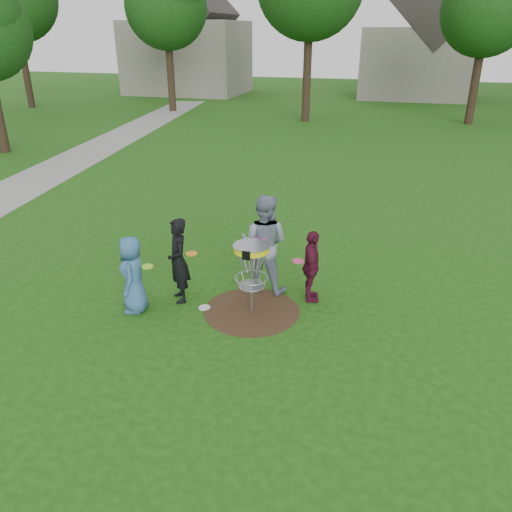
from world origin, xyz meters
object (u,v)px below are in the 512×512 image
(player_blue, at_px, (133,274))
(player_black, at_px, (178,261))
(player_maroon, at_px, (311,267))
(disc_golf_basket, at_px, (251,262))
(player_grey, at_px, (264,244))

(player_blue, distance_m, player_black, 0.88)
(player_blue, relative_size, player_maroon, 1.03)
(player_black, relative_size, player_maroon, 1.16)
(player_maroon, bearing_deg, player_blue, 99.63)
(player_blue, distance_m, disc_golf_basket, 2.19)
(player_grey, bearing_deg, player_black, 35.05)
(player_blue, xyz_separation_m, player_grey, (2.09, 1.45, 0.26))
(player_blue, height_order, player_grey, player_grey)
(player_grey, height_order, disc_golf_basket, player_grey)
(player_grey, bearing_deg, player_blue, 38.83)
(player_grey, relative_size, disc_golf_basket, 1.44)
(player_blue, distance_m, player_maroon, 3.32)
(player_blue, bearing_deg, disc_golf_basket, 86.27)
(player_grey, distance_m, player_maroon, 1.04)
(player_blue, distance_m, player_grey, 2.56)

